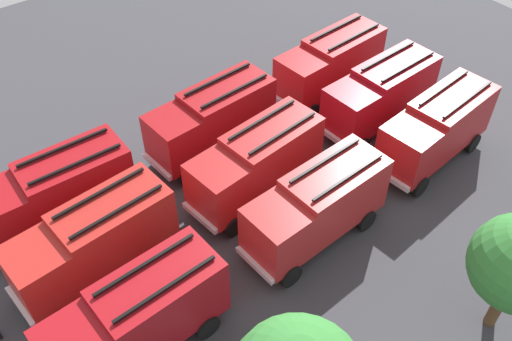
% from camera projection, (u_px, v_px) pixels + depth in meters
% --- Properties ---
extents(ground_plane, '(54.27, 54.27, 0.00)m').
position_uv_depth(ground_plane, '(256.00, 190.00, 28.70)').
color(ground_plane, '#38383D').
extents(fire_truck_0, '(7.34, 3.12, 3.88)m').
position_uv_depth(fire_truck_0, '(330.00, 63.00, 33.25)').
color(fire_truck_0, '#AA1519').
rests_on(fire_truck_0, ground).
extents(fire_truck_1, '(7.33, 3.10, 3.88)m').
position_uv_depth(fire_truck_1, '(212.00, 119.00, 29.48)').
color(fire_truck_1, maroon).
rests_on(fire_truck_1, ground).
extents(fire_truck_2, '(7.26, 2.90, 3.88)m').
position_uv_depth(fire_truck_2, '(56.00, 192.00, 25.64)').
color(fire_truck_2, maroon).
rests_on(fire_truck_2, ground).
extents(fire_truck_3, '(7.29, 2.97, 3.88)m').
position_uv_depth(fire_truck_3, '(381.00, 93.00, 31.08)').
color(fire_truck_3, '#A30F1A').
rests_on(fire_truck_3, ground).
extents(fire_truck_4, '(7.40, 3.30, 3.88)m').
position_uv_depth(fire_truck_4, '(256.00, 162.00, 27.06)').
color(fire_truck_4, '#AA1D1E').
rests_on(fire_truck_4, ground).
extents(fire_truck_5, '(7.35, 3.17, 3.88)m').
position_uv_depth(fire_truck_5, '(94.00, 241.00, 23.57)').
color(fire_truck_5, '#AF231E').
rests_on(fire_truck_5, ground).
extents(fire_truck_6, '(7.38, 3.26, 3.88)m').
position_uv_depth(fire_truck_6, '(437.00, 128.00, 28.93)').
color(fire_truck_6, '#A71A1C').
rests_on(fire_truck_6, ground).
extents(fire_truck_7, '(7.29, 2.99, 3.88)m').
position_uv_depth(fire_truck_7, '(317.00, 206.00, 25.01)').
color(fire_truck_7, '#AD2222').
rests_on(fire_truck_7, ground).
extents(fire_truck_8, '(7.29, 2.98, 3.88)m').
position_uv_depth(fire_truck_8, '(137.00, 317.00, 20.96)').
color(fire_truck_8, maroon).
rests_on(fire_truck_8, ground).
extents(firefighter_2, '(0.43, 0.26, 1.62)m').
position_uv_depth(firefighter_2, '(27.00, 174.00, 28.23)').
color(firefighter_2, black).
rests_on(firefighter_2, ground).
extents(firefighter_3, '(0.45, 0.48, 1.62)m').
position_uv_depth(firefighter_3, '(184.00, 104.00, 32.47)').
color(firefighter_3, black).
rests_on(firefighter_3, ground).
extents(traffic_cone_0, '(0.47, 0.47, 0.68)m').
position_uv_depth(traffic_cone_0, '(209.00, 252.00, 25.44)').
color(traffic_cone_0, '#F2600C').
rests_on(traffic_cone_0, ground).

